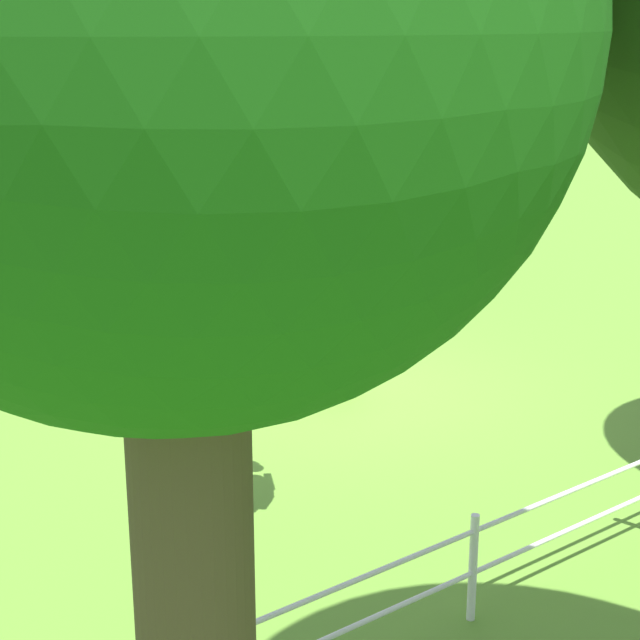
% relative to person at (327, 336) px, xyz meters
% --- Properties ---
extents(ground_plane, '(60.00, 60.00, 0.00)m').
position_rel_person_xyz_m(ground_plane, '(-0.22, 0.05, -0.70)').
color(ground_plane, '#60952F').
extents(person, '(0.60, 0.71, 1.29)m').
position_rel_person_xyz_m(person, '(0.00, 0.00, 0.00)').
color(person, silver).
rests_on(person, ground_plane).
extents(dog, '(0.73, 0.90, 0.56)m').
position_rel_person_xyz_m(dog, '(1.77, 2.09, 1.00)').
color(dog, black).
extents(frisbee_flying, '(0.29, 0.28, 0.11)m').
position_rel_person_xyz_m(frisbee_flying, '(1.54, 1.78, 1.41)').
color(frisbee_flying, yellow).
extents(frisbee_held, '(0.28, 0.28, 0.10)m').
position_rel_person_xyz_m(frisbee_held, '(-0.00, 0.39, -0.09)').
color(frisbee_held, '#2C8EDE').
rests_on(frisbee_held, person).
extents(tree_far_left, '(2.33, 2.33, 5.11)m').
position_rel_person_xyz_m(tree_far_left, '(5.04, 5.82, 3.21)').
color(tree_far_left, '#453A26').
rests_on(tree_far_left, ground_plane).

